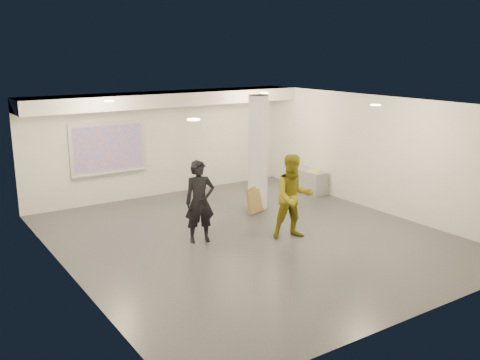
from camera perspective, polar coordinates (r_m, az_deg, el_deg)
floor at (r=12.15m, az=1.05°, el=-6.11°), size 8.00×9.00×0.01m
ceiling at (r=11.48m, az=1.12°, el=8.12°), size 8.00×9.00×0.01m
wall_back at (r=15.57m, az=-8.40°, el=3.88°), size 8.00×0.01×3.00m
wall_front at (r=8.55m, az=18.55°, el=-4.86°), size 8.00×0.01×3.00m
wall_left at (r=10.07m, az=-18.00°, el=-2.05°), size 0.01×9.00×3.00m
wall_right at (r=14.34m, az=14.37°, el=2.75°), size 0.01×9.00×3.00m
soffit_band at (r=14.90m, az=-7.66°, el=8.59°), size 8.00×1.10×0.36m
downlight_nw at (r=12.70m, az=-13.78°, el=8.18°), size 0.22×0.22×0.02m
downlight_ne at (r=14.79m, az=2.63°, el=9.28°), size 0.22×0.22×0.02m
downlight_sw at (r=9.07m, az=-4.97°, el=6.44°), size 0.22×0.22×0.02m
downlight_se at (r=11.81m, az=14.27°, el=7.76°), size 0.22×0.22×0.02m
column at (r=14.01m, az=1.94°, el=2.93°), size 0.52×0.52×3.00m
projection_screen at (r=14.92m, az=-13.89°, el=3.30°), size 2.10×0.13×1.42m
credenza at (r=15.98m, az=7.40°, el=-0.12°), size 0.47×1.14×0.66m
papers_stack at (r=15.70m, az=7.85°, el=0.90°), size 0.37×0.42×0.02m
postit_pad at (r=15.76m, az=7.98°, el=0.97°), size 0.31×0.37×0.03m
cardboard_back at (r=13.95m, az=1.62°, el=-2.09°), size 0.62×0.34×0.64m
cardboard_front at (r=13.84m, az=1.59°, el=-2.34°), size 0.57×0.35×0.59m
woman at (r=11.65m, az=-4.32°, el=-2.32°), size 0.75×0.59×1.82m
man at (r=11.90m, az=5.73°, el=-1.79°), size 1.11×0.98×1.90m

